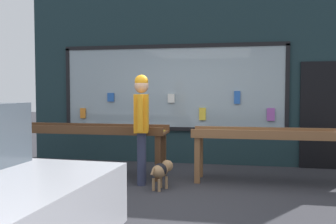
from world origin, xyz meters
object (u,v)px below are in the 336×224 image
Objects in this scene: display_table_left at (87,134)px; display_table_right at (282,139)px; person_browsing at (142,119)px; small_dog at (161,170)px.

display_table_left reaches higher than display_table_right.
person_browsing reaches higher than display_table_left.
person_browsing is (1.15, -0.46, 0.32)m from display_table_left.
display_table_left is 1.28m from person_browsing.
display_table_left is 1.00× the size of display_table_right.
display_table_left is 1.75m from small_dog.
small_dog is (0.39, -0.26, -0.77)m from person_browsing.
person_browsing is at bearing -21.91° from display_table_left.
person_browsing is 3.37× the size of small_dog.
display_table_right is 1.64× the size of person_browsing.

